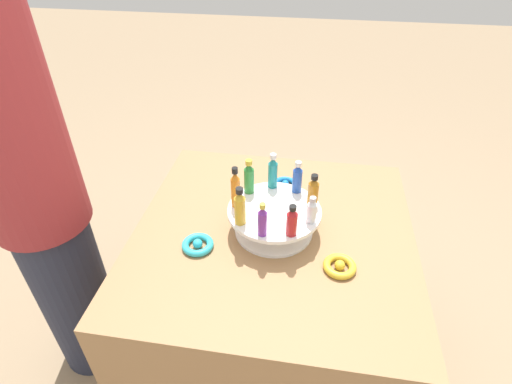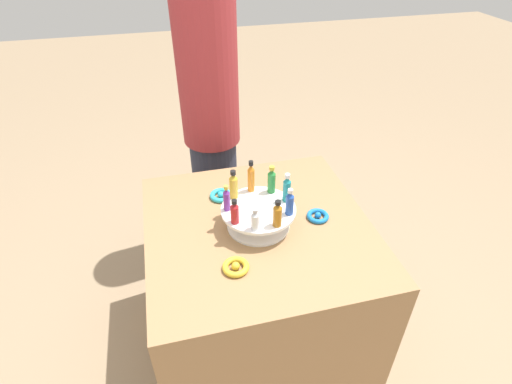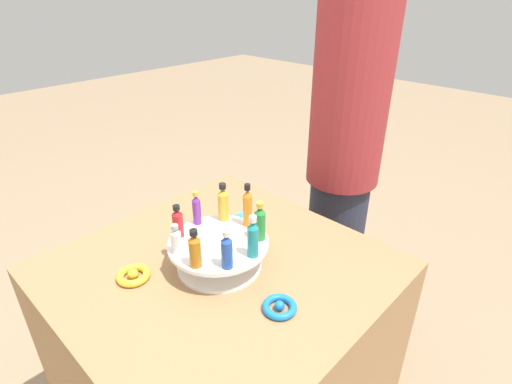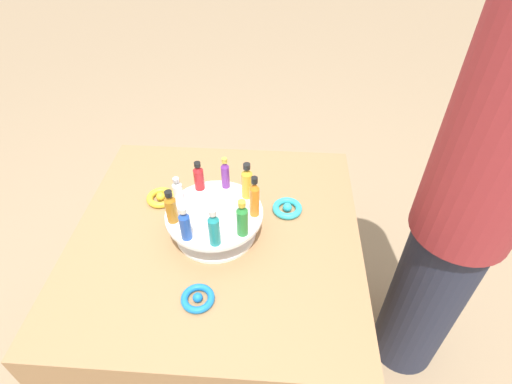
{
  "view_description": "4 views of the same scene",
  "coord_description": "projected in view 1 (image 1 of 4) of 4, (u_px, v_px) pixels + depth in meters",
  "views": [
    {
      "loc": [
        0.94,
        0.09,
        1.59
      ],
      "look_at": [
        0.0,
        -0.06,
        0.89
      ],
      "focal_mm": 28.0,
      "sensor_mm": 36.0,
      "label": 1
    },
    {
      "loc": [
        0.3,
        1.15,
        1.77
      ],
      "look_at": [
        0.0,
        -0.03,
        0.88
      ],
      "focal_mm": 28.0,
      "sensor_mm": 36.0,
      "label": 2
    },
    {
      "loc": [
        -0.72,
        0.6,
        1.48
      ],
      "look_at": [
        0.02,
        -0.17,
        0.91
      ],
      "focal_mm": 28.0,
      "sensor_mm": 36.0,
      "label": 3
    },
    {
      "loc": [
        -0.82,
        -0.18,
        1.65
      ],
      "look_at": [
        0.01,
        -0.12,
        0.9
      ],
      "focal_mm": 28.0,
      "sensor_mm": 36.0,
      "label": 4
    }
  ],
  "objects": [
    {
      "name": "bottle_teal",
      "position": [
        273.0,
        172.0,
        1.28
      ],
      "size": [
        0.03,
        0.03,
        0.12
      ],
      "color": "teal",
      "rests_on": "display_stand"
    },
    {
      "name": "bottle_purple",
      "position": [
        262.0,
        221.0,
        1.1
      ],
      "size": [
        0.03,
        0.03,
        0.11
      ],
      "color": "#702D93",
      "rests_on": "display_stand"
    },
    {
      "name": "display_stand",
      "position": [
        274.0,
        219.0,
        1.24
      ],
      "size": [
        0.29,
        0.29,
        0.09
      ],
      "color": "white",
      "rests_on": "party_table"
    },
    {
      "name": "bottle_red",
      "position": [
        292.0,
        221.0,
        1.1
      ],
      "size": [
        0.03,
        0.03,
        0.1
      ],
      "color": "#B21E23",
      "rests_on": "display_stand"
    },
    {
      "name": "bottle_orange",
      "position": [
        235.0,
        189.0,
        1.19
      ],
      "size": [
        0.03,
        0.03,
        0.14
      ],
      "color": "orange",
      "rests_on": "display_stand"
    },
    {
      "name": "ground_plane",
      "position": [
        269.0,
        359.0,
        1.71
      ],
      "size": [
        12.0,
        12.0,
        0.0
      ],
      "primitive_type": "plane",
      "color": "#997F60"
    },
    {
      "name": "bottle_amber",
      "position": [
        313.0,
        191.0,
        1.2
      ],
      "size": [
        0.03,
        0.03,
        0.11
      ],
      "color": "#AD6B19",
      "rests_on": "display_stand"
    },
    {
      "name": "person_figure",
      "position": [
        30.0,
        183.0,
        1.22
      ],
      "size": [
        0.3,
        0.3,
        1.76
      ],
      "rotation": [
        0.0,
        0.0,
        1.66
      ],
      "color": "#282D42",
      "rests_on": "ground_plane"
    },
    {
      "name": "bottle_gold",
      "position": [
        240.0,
        207.0,
        1.13
      ],
      "size": [
        0.03,
        0.03,
        0.12
      ],
      "color": "gold",
      "rests_on": "display_stand"
    },
    {
      "name": "bottle_clear",
      "position": [
        312.0,
        211.0,
        1.15
      ],
      "size": [
        0.03,
        0.03,
        0.09
      ],
      "color": "silver",
      "rests_on": "display_stand"
    },
    {
      "name": "party_table",
      "position": [
        271.0,
        304.0,
        1.49
      ],
      "size": [
        0.88,
        0.88,
        0.74
      ],
      "color": "#9E754C",
      "rests_on": "ground_plane"
    },
    {
      "name": "bottle_blue",
      "position": [
        297.0,
        178.0,
        1.26
      ],
      "size": [
        0.03,
        0.03,
        0.11
      ],
      "color": "#234CAD",
      "rests_on": "display_stand"
    },
    {
      "name": "ribbon_bow_teal",
      "position": [
        198.0,
        245.0,
        1.2
      ],
      "size": [
        0.1,
        0.1,
        0.03
      ],
      "color": "#2DB7CC",
      "rests_on": "party_table"
    },
    {
      "name": "ribbon_bow_blue",
      "position": [
        285.0,
        184.0,
        1.45
      ],
      "size": [
        0.09,
        0.09,
        0.03
      ],
      "color": "blue",
      "rests_on": "party_table"
    },
    {
      "name": "ribbon_bow_gold",
      "position": [
        340.0,
        266.0,
        1.13
      ],
      "size": [
        0.09,
        0.09,
        0.03
      ],
      "color": "gold",
      "rests_on": "party_table"
    },
    {
      "name": "bottle_green",
      "position": [
        249.0,
        178.0,
        1.26
      ],
      "size": [
        0.03,
        0.03,
        0.12
      ],
      "color": "#288438",
      "rests_on": "display_stand"
    }
  ]
}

